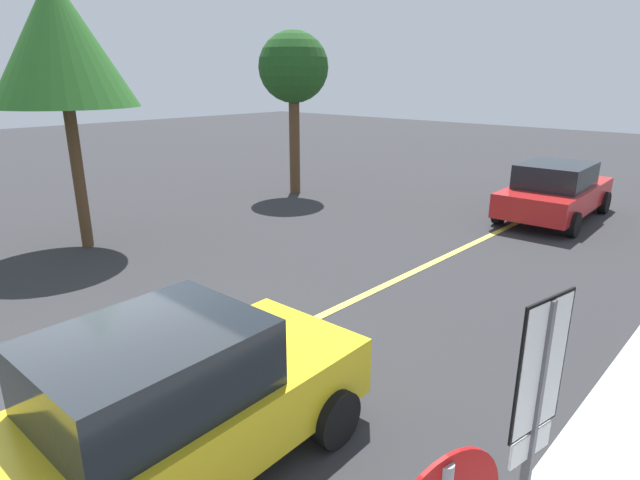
{
  "coord_description": "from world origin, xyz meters",
  "views": [
    {
      "loc": [
        -2.15,
        -5.34,
        3.83
      ],
      "look_at": [
        3.09,
        -0.46,
        1.56
      ],
      "focal_mm": 28.98,
      "sensor_mm": 36.0,
      "label": 1
    }
  ],
  "objects_px": {
    "speed_limit_sign": "(537,401)",
    "car_red_far_lane": "(555,191)",
    "car_yellow_mid_road": "(169,407)",
    "tree_left_verge": "(293,70)",
    "tree_centre_verge": "(59,42)"
  },
  "relations": [
    {
      "from": "tree_left_verge",
      "to": "tree_centre_verge",
      "type": "distance_m",
      "value": 7.53
    },
    {
      "from": "tree_left_verge",
      "to": "tree_centre_verge",
      "type": "relative_size",
      "value": 0.89
    },
    {
      "from": "tree_centre_verge",
      "to": "tree_left_verge",
      "type": "bearing_deg",
      "value": 4.91
    },
    {
      "from": "speed_limit_sign",
      "to": "car_yellow_mid_road",
      "type": "relative_size",
      "value": 0.61
    },
    {
      "from": "speed_limit_sign",
      "to": "car_red_far_lane",
      "type": "height_order",
      "value": "speed_limit_sign"
    },
    {
      "from": "car_red_far_lane",
      "to": "tree_left_verge",
      "type": "distance_m",
      "value": 8.79
    },
    {
      "from": "speed_limit_sign",
      "to": "tree_centre_verge",
      "type": "distance_m",
      "value": 11.43
    },
    {
      "from": "car_yellow_mid_road",
      "to": "tree_centre_verge",
      "type": "height_order",
      "value": "tree_centre_verge"
    },
    {
      "from": "car_yellow_mid_road",
      "to": "tree_left_verge",
      "type": "distance_m",
      "value": 13.72
    },
    {
      "from": "car_red_far_lane",
      "to": "tree_centre_verge",
      "type": "relative_size",
      "value": 0.79
    },
    {
      "from": "tree_centre_verge",
      "to": "car_red_far_lane",
      "type": "bearing_deg",
      "value": -35.35
    },
    {
      "from": "car_yellow_mid_road",
      "to": "tree_left_verge",
      "type": "relative_size",
      "value": 0.79
    },
    {
      "from": "speed_limit_sign",
      "to": "car_yellow_mid_road",
      "type": "xyz_separation_m",
      "value": [
        -1.06,
        2.95,
        -0.93
      ]
    },
    {
      "from": "car_red_far_lane",
      "to": "tree_centre_verge",
      "type": "bearing_deg",
      "value": 144.65
    },
    {
      "from": "car_yellow_mid_road",
      "to": "speed_limit_sign",
      "type": "bearing_deg",
      "value": -70.17
    }
  ]
}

